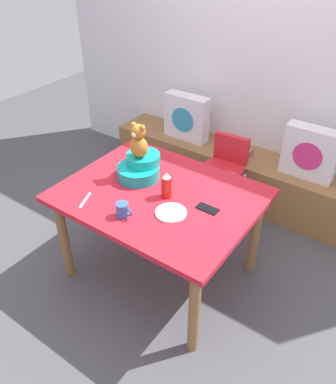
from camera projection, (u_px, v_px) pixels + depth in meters
ground_plane at (161, 270)px, 3.04m from camera, size 8.00×8.00×0.00m
back_wall at (265, 55)px, 3.31m from camera, size 4.40×0.10×2.60m
window_bench at (237, 174)px, 3.75m from camera, size 2.60×0.44×0.46m
pillow_floral_left at (187, 117)px, 3.75m from camera, size 0.44×0.15×0.44m
pillow_floral_right at (310, 153)px, 3.18m from camera, size 0.44×0.15×0.44m
book_stack at (240, 151)px, 3.60m from camera, size 0.20×0.14×0.05m
dining_table at (160, 204)px, 2.67m from camera, size 1.30×1.02×0.74m
highchair at (224, 170)px, 3.26m from camera, size 0.34×0.46×0.79m
infant_seat_teal at (140, 167)px, 2.74m from camera, size 0.30×0.33×0.16m
teddy_bear at (139, 141)px, 2.63m from camera, size 0.13×0.12×0.25m
ketchup_bottle at (166, 186)px, 2.53m from camera, size 0.07×0.07×0.18m
coffee_mug at (123, 210)px, 2.38m from camera, size 0.12×0.08×0.09m
dinner_plate_near at (171, 213)px, 2.43m from camera, size 0.20×0.20×0.01m
cell_phone at (207, 209)px, 2.46m from camera, size 0.14×0.07×0.01m
table_fork at (85, 200)px, 2.54m from camera, size 0.08×0.16×0.01m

